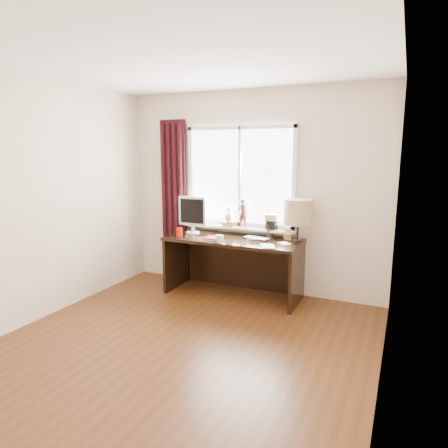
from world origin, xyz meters
The scene contains 18 objects.
floor centered at (0.00, 0.00, 0.00)m, with size 3.50×4.00×0.00m, color #4F2611.
ceiling centered at (0.00, 0.00, 2.60)m, with size 3.50×4.00×0.00m, color white.
wall_back centered at (0.00, 2.00, 1.30)m, with size 3.50×2.60×0.00m, color beige.
wall_left centered at (-1.75, 0.00, 1.30)m, with size 4.00×2.60×0.00m, color beige.
wall_right centered at (1.75, 0.00, 1.30)m, with size 4.00×2.60×0.00m, color beige.
laptop centered at (0.19, 1.70, 0.76)m, with size 0.32×0.21×0.03m, color silver.
mug centered at (-0.15, 1.33, 0.80)m, with size 0.10×0.09×0.10m, color white.
red_cup centered at (-0.78, 1.47, 0.80)m, with size 0.08×0.08×0.11m, color #A71706.
window centered at (-0.15, 1.95, 1.31)m, with size 1.52×0.20×1.40m.
curtain centered at (-1.13, 1.91, 1.12)m, with size 0.38×0.09×2.25m.
desk centered at (-0.10, 1.73, 0.51)m, with size 1.70×0.70×0.75m.
monitor centered at (-0.71, 1.70, 1.03)m, with size 0.40×0.18×0.49m.
notebook_stack centered at (-0.29, 1.45, 0.77)m, with size 0.24×0.18×0.03m.
brush_holder centered at (0.30, 1.86, 0.81)m, with size 0.09×0.09×0.25m.
icon_frame centered at (0.54, 1.85, 0.81)m, with size 0.10×0.04×0.13m.
table_lamp centered at (0.69, 1.76, 1.11)m, with size 0.35×0.35×0.52m.
loose_papers centered at (0.48, 1.48, 0.75)m, with size 0.34×0.43×0.00m.
desk_cables centered at (0.16, 1.63, 0.75)m, with size 0.31×0.39×0.01m.
Camera 1 is at (1.84, -2.86, 1.83)m, focal length 32.00 mm.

